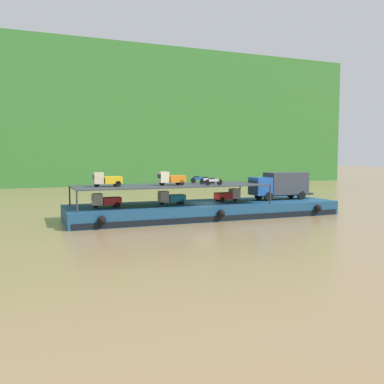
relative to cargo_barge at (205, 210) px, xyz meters
The scene contains 13 objects.
ground_plane 0.75m from the cargo_barge, 90.00° to the left, with size 400.00×400.00×0.00m, color olive.
hillside_far_bank 68.99m from the cargo_barge, 90.00° to the left, with size 123.74×32.79×32.33m.
cargo_barge is the anchor object (origin of this frame).
covered_lorry 9.79m from the cargo_barge, ahead, with size 7.89×2.40×3.10m.
cargo_rack 4.65m from the cargo_barge, behind, with size 19.73×6.77×2.00m.
mini_truck_lower_stern 10.66m from the cargo_barge, behind, with size 2.77×1.25×1.38m.
mini_truck_lower_aft 4.06m from the cargo_barge, behind, with size 2.75×1.21×1.38m.
mini_truck_lower_mid 3.25m from the cargo_barge, ahead, with size 2.78×1.27×1.38m.
mini_truck_upper_stern 10.90m from the cargo_barge, behind, with size 2.75×1.22×1.38m.
mini_truck_upper_mid 5.20m from the cargo_barge, behind, with size 2.79×1.28×1.38m.
motorcycle_upper_port 3.76m from the cargo_barge, 88.04° to the right, with size 1.90×0.55×0.87m.
motorcycle_upper_centre 3.20m from the cargo_barge, ahead, with size 1.90×0.55×0.87m.
motorcycle_upper_stbd 3.79m from the cargo_barge, 87.24° to the left, with size 1.90×0.55×0.87m.
Camera 1 is at (-17.58, -40.54, 6.37)m, focal length 39.02 mm.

